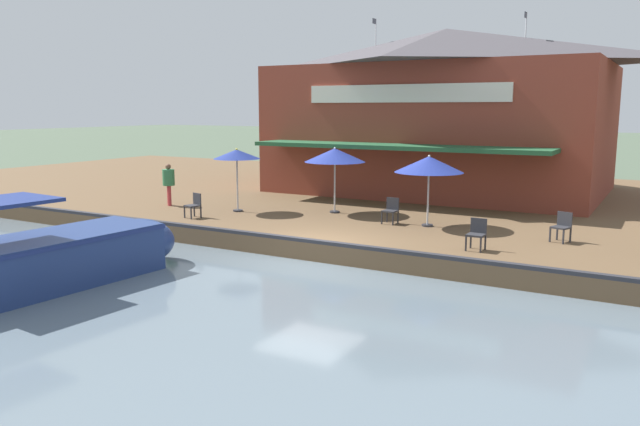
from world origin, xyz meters
name	(u,v)px	position (x,y,z in m)	size (l,w,h in m)	color
ground_plane	(311,264)	(0.00, 0.00, 0.00)	(220.00, 220.00, 0.00)	#4C5B47
quay_deck	(440,203)	(-11.00, 0.00, 0.30)	(22.00, 56.00, 0.60)	brown
quay_edge_fender	(313,241)	(-0.10, 0.00, 0.65)	(0.20, 50.40, 0.10)	#2D2D33
waterfront_restaurant	(444,109)	(-13.14, -0.68, 4.30)	(11.63, 14.61, 7.96)	brown
patio_umbrella_near_quay_edge	(429,164)	(-4.10, 1.95, 2.60)	(2.20, 2.20, 2.30)	#B7B7B7
patio_umbrella_mid_patio_left	(335,155)	(-4.94, -1.91, 2.69)	(2.20, 2.20, 2.38)	#B7B7B7
patio_umbrella_mid_patio_right	(237,154)	(-3.42, -5.14, 2.70)	(1.70, 1.70, 2.32)	#B7B7B7
cafe_chair_mid_patio	(562,225)	(-3.73, 6.09, 1.08)	(0.56, 0.56, 0.85)	#2D2D33
cafe_chair_under_first_umbrella	(391,209)	(-3.97, 0.73, 1.08)	(0.45, 0.45, 0.85)	#2D2D33
cafe_chair_beside_entrance	(477,233)	(-1.50, 4.28, 1.08)	(0.46, 0.46, 0.85)	#2D2D33
cafe_chair_far_corner_seat	(194,204)	(-1.60, -5.65, 1.08)	(0.54, 0.54, 0.85)	#2D2D33
person_mid_patio	(169,180)	(-3.21, -8.32, 1.62)	(0.46, 0.46, 1.63)	#B23338
motorboat_outer_channel	(73,253)	(4.60, -4.22, 0.76)	(6.45, 2.55, 2.25)	navy
tree_behind_restaurant	(354,88)	(-19.04, -8.24, 5.52)	(3.39, 3.23, 6.65)	brown
tree_upstream_bank	(416,92)	(-16.20, -3.24, 5.17)	(3.58, 3.41, 6.38)	brown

